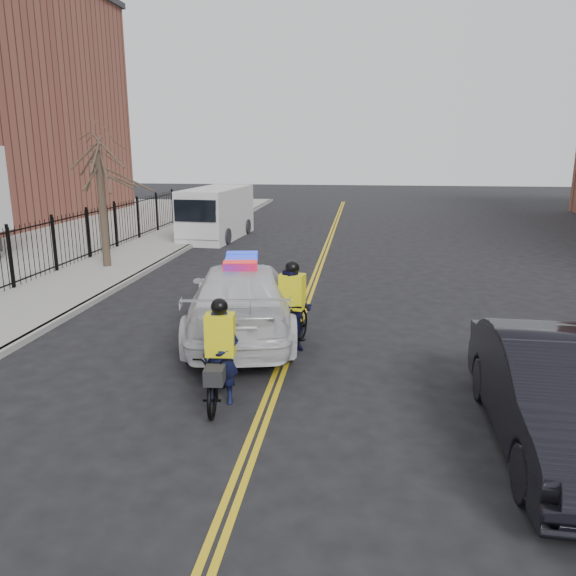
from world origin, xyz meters
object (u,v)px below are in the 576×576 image
(cargo_van, at_px, (216,214))
(dark_sedan, at_px, (559,395))
(police_cruiser, at_px, (242,300))
(cyclist_far, at_px, (292,315))
(cyclist_near, at_px, (221,367))

(cargo_van, bearing_deg, dark_sedan, -57.64)
(police_cruiser, xyz_separation_m, cyclist_far, (1.28, -0.84, -0.08))
(cyclist_near, bearing_deg, dark_sedan, -14.20)
(cargo_van, xyz_separation_m, cyclist_far, (5.60, -15.03, -0.41))
(police_cruiser, height_order, dark_sedan, police_cruiser)
(police_cruiser, xyz_separation_m, cyclist_near, (0.40, -3.63, -0.21))
(cyclist_near, bearing_deg, cargo_van, 99.73)
(police_cruiser, bearing_deg, cargo_van, -82.98)
(cargo_van, height_order, cyclist_far, cargo_van)
(police_cruiser, distance_m, dark_sedan, 7.17)
(dark_sedan, height_order, cyclist_near, cyclist_near)
(police_cruiser, distance_m, cyclist_far, 1.53)
(dark_sedan, distance_m, cargo_van, 21.14)
(police_cruiser, height_order, cyclist_near, cyclist_near)
(cargo_van, bearing_deg, cyclist_near, -70.85)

